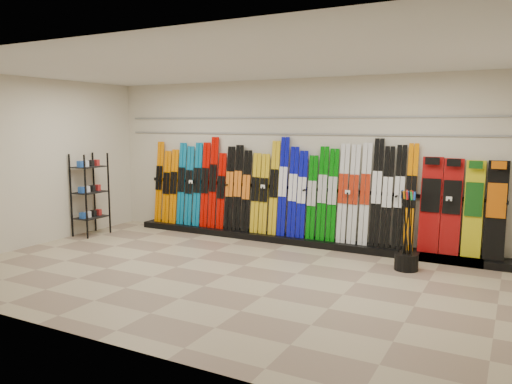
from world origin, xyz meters
The scene contains 12 objects.
floor centered at (0.00, 0.00, 0.00)m, with size 8.00×8.00×0.00m, color gray.
back_wall centered at (0.00, 2.50, 1.50)m, with size 8.00×8.00×0.00m, color beige.
left_wall centered at (-4.00, 0.00, 1.50)m, with size 5.00×5.00×0.00m, color beige.
ceiling centered at (0.00, 0.00, 3.00)m, with size 8.00×8.00×0.00m, color silver.
ski_rack_base centered at (0.22, 2.28, 0.06)m, with size 8.00×0.40×0.12m, color black.
skis centered at (-0.42, 2.33, 0.95)m, with size 5.37×0.23×1.82m.
snowboards centered at (2.92, 2.36, 0.88)m, with size 1.27×0.24×1.54m.
accessory_rack centered at (-3.75, 1.05, 0.81)m, with size 0.40×0.60×1.61m, color black.
pole_bin centered at (2.27, 1.51, 0.12)m, with size 0.35×0.35×0.25m, color black.
ski_poles centered at (2.26, 1.51, 0.61)m, with size 0.28×0.25×1.18m.
slatwall_rail_0 centered at (0.00, 2.48, 2.00)m, with size 7.60×0.02×0.03m, color gray.
slatwall_rail_1 centered at (0.00, 2.48, 2.30)m, with size 7.60×0.02×0.03m, color gray.
Camera 1 is at (3.68, -5.99, 2.19)m, focal length 35.00 mm.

